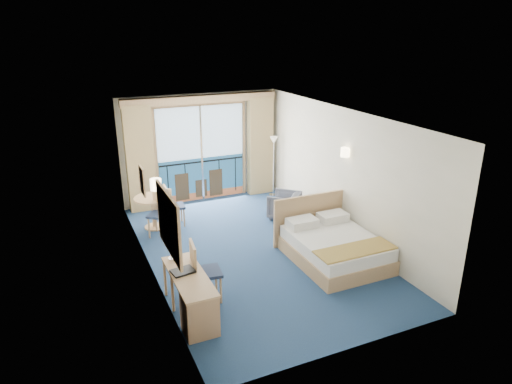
% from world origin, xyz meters
% --- Properties ---
extents(floor, '(6.50, 6.50, 0.00)m').
position_xyz_m(floor, '(0.00, 0.00, 0.00)').
color(floor, navy).
rests_on(floor, ground).
extents(room_walls, '(4.04, 6.54, 2.72)m').
position_xyz_m(room_walls, '(0.00, 0.00, 1.78)').
color(room_walls, white).
rests_on(room_walls, ground).
extents(balcony_door, '(2.36, 0.03, 2.52)m').
position_xyz_m(balcony_door, '(-0.01, 3.22, 1.14)').
color(balcony_door, navy).
rests_on(balcony_door, room_walls).
extents(curtain_left, '(0.65, 0.22, 2.55)m').
position_xyz_m(curtain_left, '(-1.55, 3.07, 1.28)').
color(curtain_left, tan).
rests_on(curtain_left, room_walls).
extents(curtain_right, '(0.65, 0.22, 2.55)m').
position_xyz_m(curtain_right, '(1.55, 3.07, 1.28)').
color(curtain_right, tan).
rests_on(curtain_right, room_walls).
extents(pelmet, '(3.80, 0.25, 0.18)m').
position_xyz_m(pelmet, '(0.00, 3.10, 2.58)').
color(pelmet, tan).
rests_on(pelmet, room_walls).
extents(mirror, '(0.05, 1.25, 0.95)m').
position_xyz_m(mirror, '(-1.97, -1.50, 1.55)').
color(mirror, tan).
rests_on(mirror, room_walls).
extents(wall_print, '(0.04, 0.42, 0.52)m').
position_xyz_m(wall_print, '(-1.97, 0.45, 1.60)').
color(wall_print, tan).
rests_on(wall_print, room_walls).
extents(sconce_left, '(0.18, 0.18, 0.18)m').
position_xyz_m(sconce_left, '(-1.94, -0.60, 1.85)').
color(sconce_left, '#FFE7B2').
rests_on(sconce_left, room_walls).
extents(sconce_right, '(0.18, 0.18, 0.18)m').
position_xyz_m(sconce_right, '(1.94, -0.15, 1.85)').
color(sconce_right, '#FFE7B2').
rests_on(sconce_right, room_walls).
extents(bed, '(1.62, 1.93, 1.02)m').
position_xyz_m(bed, '(1.24, -0.96, 0.29)').
color(bed, tan).
rests_on(bed, ground).
extents(nightstand, '(0.39, 0.37, 0.50)m').
position_xyz_m(nightstand, '(1.79, 0.16, 0.25)').
color(nightstand, '#A37756').
rests_on(nightstand, ground).
extents(phone, '(0.22, 0.19, 0.09)m').
position_xyz_m(phone, '(1.79, 0.16, 0.55)').
color(phone, white).
rests_on(phone, nightstand).
extents(armchair, '(0.94, 0.94, 0.62)m').
position_xyz_m(armchair, '(1.34, 1.25, 0.31)').
color(armchair, '#4A4D59').
rests_on(armchair, ground).
extents(floor_lamp, '(0.22, 0.22, 1.59)m').
position_xyz_m(floor_lamp, '(1.76, 2.69, 1.20)').
color(floor_lamp, silver).
rests_on(floor_lamp, ground).
extents(desk, '(0.50, 1.45, 0.68)m').
position_xyz_m(desk, '(-1.74, -1.95, 0.38)').
color(desk, tan).
rests_on(desk, ground).
extents(desk_chair, '(0.50, 0.49, 1.03)m').
position_xyz_m(desk_chair, '(-1.45, -1.26, 0.58)').
color(desk_chair, '#202D4B').
rests_on(desk_chair, ground).
extents(folder, '(0.37, 0.30, 0.03)m').
position_xyz_m(folder, '(-1.80, -1.44, 0.70)').
color(folder, black).
rests_on(folder, desk).
extents(desk_lamp, '(0.11, 0.11, 0.41)m').
position_xyz_m(desk_lamp, '(-1.86, -0.99, 0.99)').
color(desk_lamp, silver).
rests_on(desk_lamp, desk).
extents(round_table, '(0.80, 0.80, 0.72)m').
position_xyz_m(round_table, '(-1.55, 1.92, 0.54)').
color(round_table, tan).
rests_on(round_table, ground).
extents(table_chair_a, '(0.44, 0.43, 0.93)m').
position_xyz_m(table_chair_a, '(-1.16, 1.87, 0.53)').
color(table_chair_a, '#202D4B').
rests_on(table_chair_a, ground).
extents(table_chair_b, '(0.61, 0.61, 1.00)m').
position_xyz_m(table_chair_b, '(-1.47, 1.52, 0.56)').
color(table_chair_b, '#202D4B').
rests_on(table_chair_b, ground).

